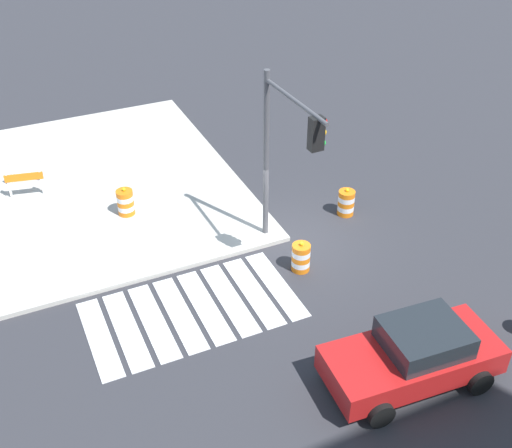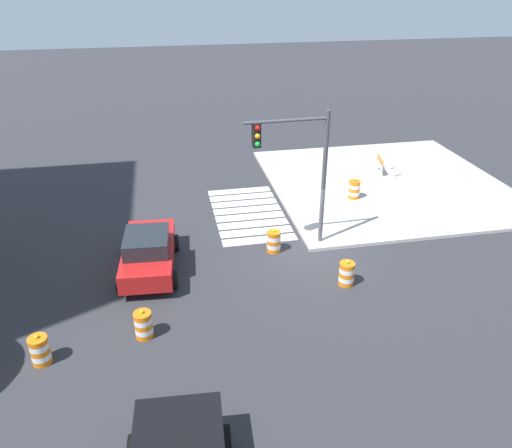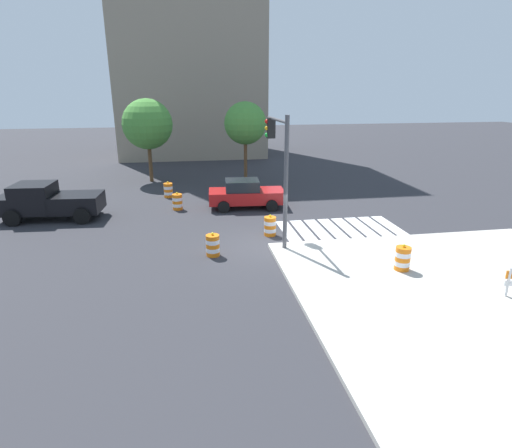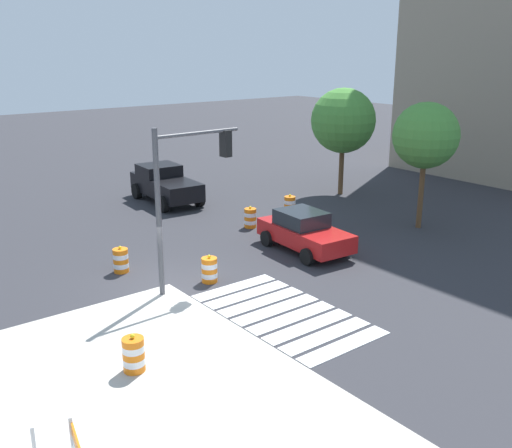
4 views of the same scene
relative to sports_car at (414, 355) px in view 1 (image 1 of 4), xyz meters
name	(u,v)px [view 1 (image 1 of 4)]	position (x,y,z in m)	size (l,w,h in m)	color
ground_plane	(290,241)	(0.07, -6.37, -0.81)	(120.00, 120.00, 0.00)	#2D2D33
sidewalk_corner	(66,191)	(6.07, -12.37, -0.74)	(12.00, 12.00, 0.15)	#BCB7AD
crosswalk_stripes	(192,310)	(4.07, -4.57, -0.80)	(5.85, 3.20, 0.02)	silver
sports_car	(414,355)	(0.00, 0.00, 0.00)	(4.42, 2.37, 1.63)	red
traffic_barrel_median_near	(346,203)	(-2.38, -7.00, -0.36)	(0.56, 0.56, 1.02)	orange
traffic_barrel_median_far	(301,257)	(0.45, -4.95, -0.36)	(0.56, 0.56, 1.02)	orange
traffic_barrel_on_sidewalk	(125,202)	(4.48, -9.92, -0.21)	(0.56, 0.56, 1.02)	orange
construction_barricade	(25,179)	(7.33, -12.67, -0.09)	(1.37, 1.01, 1.00)	silver
traffic_light_pole	(286,143)	(0.62, -5.84, 3.10)	(0.47, 3.29, 5.50)	#4C4C51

